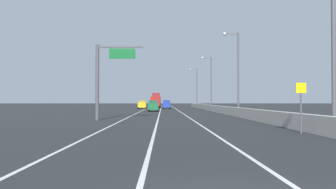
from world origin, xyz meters
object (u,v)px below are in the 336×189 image
object	(u,v)px
speed_advisory_sign	(301,104)
car_blue_1	(166,105)
lamp_post_right_second	(236,68)
lamp_post_right_near	(329,26)
overhead_sign_gantry	(105,73)
car_yellow_2	(142,105)
lamp_post_right_fourth	(196,85)
lamp_post_right_third	(210,80)
box_truck	(156,101)
car_green_0	(153,106)

from	to	relation	value
speed_advisory_sign	car_blue_1	world-z (taller)	speed_advisory_sign
lamp_post_right_second	lamp_post_right_near	bearing A→B (deg)	-90.18
overhead_sign_gantry	car_yellow_2	world-z (taller)	overhead_sign_gantry
car_blue_1	lamp_post_right_fourth	bearing A→B (deg)	62.57
lamp_post_right_second	lamp_post_right_fourth	world-z (taller)	same
overhead_sign_gantry	car_blue_1	xyz separation A→B (m)	(6.58, 45.41, -3.71)
overhead_sign_gantry	lamp_post_right_third	xyz separation A→B (m)	(15.46, 36.33, 1.53)
lamp_post_right_third	box_truck	world-z (taller)	lamp_post_right_third
lamp_post_right_second	car_yellow_2	xyz separation A→B (m)	(-14.62, 35.17, -5.28)
lamp_post_right_third	car_green_0	distance (m)	15.59
lamp_post_right_third	box_truck	bearing A→B (deg)	116.96
overhead_sign_gantry	car_yellow_2	size ratio (longest dim) A/B	1.58
lamp_post_right_near	lamp_post_right_second	bearing A→B (deg)	89.82
speed_advisory_sign	lamp_post_right_near	distance (m)	4.75
speed_advisory_sign	car_yellow_2	size ratio (longest dim) A/B	0.63
lamp_post_right_near	car_yellow_2	bearing A→B (deg)	103.51
lamp_post_right_second	car_green_0	distance (m)	20.47
speed_advisory_sign	car_blue_1	xyz separation A→B (m)	(-7.36, 59.26, -0.75)
lamp_post_right_third	car_yellow_2	world-z (taller)	lamp_post_right_third
lamp_post_right_second	car_yellow_2	size ratio (longest dim) A/B	2.32
car_green_0	box_truck	size ratio (longest dim) A/B	0.48
lamp_post_right_near	lamp_post_right_fourth	world-z (taller)	same
speed_advisory_sign	car_green_0	bearing A→B (deg)	103.59
lamp_post_right_second	car_green_0	world-z (taller)	lamp_post_right_second
lamp_post_right_third	car_green_0	bearing A→B (deg)	-141.14
lamp_post_right_second	car_yellow_2	bearing A→B (deg)	112.57
lamp_post_right_near	lamp_post_right_second	size ratio (longest dim) A/B	1.00
speed_advisory_sign	car_yellow_2	bearing A→B (deg)	102.29
lamp_post_right_second	box_truck	bearing A→B (deg)	103.60
car_blue_1	car_yellow_2	bearing A→B (deg)	172.60
lamp_post_right_near	car_blue_1	xyz separation A→B (m)	(-8.82, 59.77, -5.24)
lamp_post_right_near	car_blue_1	distance (m)	60.65
lamp_post_right_third	car_blue_1	world-z (taller)	lamp_post_right_third
car_blue_1	car_yellow_2	size ratio (longest dim) A/B	0.99
lamp_post_right_second	lamp_post_right_third	world-z (taller)	same
car_yellow_2	box_truck	distance (m)	13.44
speed_advisory_sign	car_blue_1	distance (m)	59.71
lamp_post_right_third	car_green_0	xyz separation A→B (m)	(-11.43, -9.21, -5.25)
speed_advisory_sign	lamp_post_right_fourth	size ratio (longest dim) A/B	0.27
lamp_post_right_near	lamp_post_right_second	distance (m)	25.35
lamp_post_right_second	lamp_post_right_fourth	size ratio (longest dim) A/B	1.00
car_yellow_2	lamp_post_right_second	bearing A→B (deg)	-67.43
speed_advisory_sign	lamp_post_right_third	bearing A→B (deg)	88.26
lamp_post_right_fourth	car_green_0	xyz separation A→B (m)	(-10.99, -34.56, -5.25)
car_green_0	box_truck	xyz separation A→B (m)	(-0.22, 32.12, 0.85)
car_green_0	car_blue_1	bearing A→B (deg)	82.07
lamp_post_right_fourth	box_truck	bearing A→B (deg)	-167.73
overhead_sign_gantry	speed_advisory_sign	size ratio (longest dim) A/B	2.50
speed_advisory_sign	car_yellow_2	distance (m)	61.41
lamp_post_right_fourth	speed_advisory_sign	bearing A→B (deg)	-90.82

